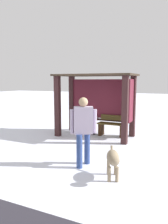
{
  "coord_description": "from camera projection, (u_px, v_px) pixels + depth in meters",
  "views": [
    {
      "loc": [
        3.06,
        -7.5,
        2.05
      ],
      "look_at": [
        -0.15,
        -0.65,
        0.98
      ],
      "focal_mm": 35.42,
      "sensor_mm": 36.0,
      "label": 1
    }
  ],
  "objects": [
    {
      "name": "bench_center_inside",
      "position": [
        112.0,
        127.0,
        8.27
      ],
      "size": [
        1.03,
        0.42,
        0.77
      ],
      "color": "#4E3F1A",
      "rests_on": "ground"
    },
    {
      "name": "person_walking",
      "position": [
        83.0,
        126.0,
        5.26
      ],
      "size": [
        0.61,
        0.52,
        1.67
      ],
      "color": "#B4A5C1",
      "rests_on": "ground"
    },
    {
      "name": "bench_left_inside",
      "position": [
        84.0,
        125.0,
        8.76
      ],
      "size": [
        1.03,
        0.39,
        0.71
      ],
      "color": "#542D28",
      "rests_on": "ground"
    },
    {
      "name": "dog",
      "position": [
        113.0,
        159.0,
        4.59
      ],
      "size": [
        0.46,
        0.84,
        0.63
      ],
      "color": "gray",
      "rests_on": "ground"
    },
    {
      "name": "bus_shelter",
      "position": [
        99.0,
        95.0,
        8.21
      ],
      "size": [
        2.9,
        1.48,
        2.3
      ],
      "color": "#361D1E",
      "rests_on": "ground"
    },
    {
      "name": "ground_plane",
      "position": [
        95.0,
        136.0,
        8.3
      ],
      "size": [
        60.0,
        60.0,
        0.0
      ],
      "primitive_type": "plane",
      "color": "white"
    }
  ]
}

